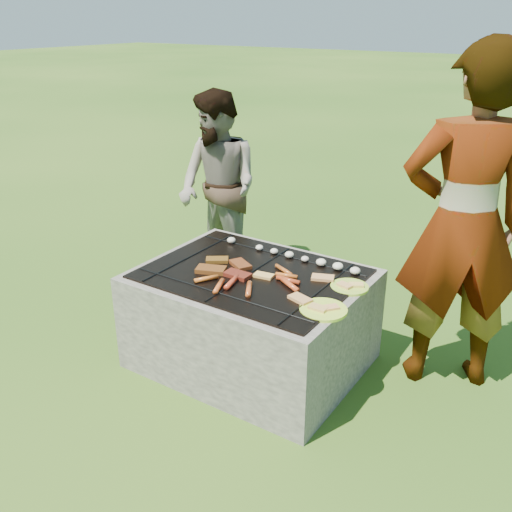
{
  "coord_description": "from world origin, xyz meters",
  "views": [
    {
      "loc": [
        1.69,
        -2.53,
        2.02
      ],
      "look_at": [
        0.0,
        0.05,
        0.7
      ],
      "focal_mm": 40.0,
      "sensor_mm": 36.0,
      "label": 1
    }
  ],
  "objects": [
    {
      "name": "lawn",
      "position": [
        0.0,
        0.0,
        0.0
      ],
      "size": [
        60.0,
        60.0,
        0.0
      ],
      "primitive_type": "plane",
      "color": "#244C13",
      "rests_on": "ground"
    },
    {
      "name": "fire_pit",
      "position": [
        0.0,
        0.0,
        0.28
      ],
      "size": [
        1.3,
        1.0,
        0.62
      ],
      "color": "#A8A195",
      "rests_on": "ground"
    },
    {
      "name": "mushrooms",
      "position": [
        0.17,
        0.32,
        0.63
      ],
      "size": [
        0.95,
        0.06,
        0.04
      ],
      "color": "beige",
      "rests_on": "fire_pit"
    },
    {
      "name": "pork_slabs",
      "position": [
        -0.15,
        -0.05,
        0.62
      ],
      "size": [
        0.38,
        0.31,
        0.03
      ],
      "color": "#9E641C",
      "rests_on": "fire_pit"
    },
    {
      "name": "sausages",
      "position": [
        0.1,
        -0.1,
        0.63
      ],
      "size": [
        0.56,
        0.51,
        0.03
      ],
      "color": "orange",
      "rests_on": "fire_pit"
    },
    {
      "name": "bread_on_grate",
      "position": [
        0.32,
        0.0,
        0.62
      ],
      "size": [
        0.45,
        0.41,
        0.02
      ],
      "color": "tan",
      "rests_on": "fire_pit"
    },
    {
      "name": "plate_far",
      "position": [
        0.56,
        0.15,
        0.61
      ],
      "size": [
        0.22,
        0.22,
        0.03
      ],
      "color": "yellow",
      "rests_on": "fire_pit"
    },
    {
      "name": "plate_near",
      "position": [
        0.56,
        -0.17,
        0.61
      ],
      "size": [
        0.31,
        0.31,
        0.03
      ],
      "color": "#F2FF3C",
      "rests_on": "fire_pit"
    },
    {
      "name": "cook",
      "position": [
        1.04,
        0.51,
        0.97
      ],
      "size": [
        0.84,
        0.75,
        1.93
      ],
      "primitive_type": "imported",
      "rotation": [
        0.0,
        0.0,
        3.67
      ],
      "color": "#A39788",
      "rests_on": "ground"
    },
    {
      "name": "bystander",
      "position": [
        -0.93,
        0.92,
        0.75
      ],
      "size": [
        0.86,
        0.74,
        1.5
      ],
      "primitive_type": "imported",
      "rotation": [
        0.0,
        0.0,
        -0.27
      ],
      "color": "gray",
      "rests_on": "ground"
    }
  ]
}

